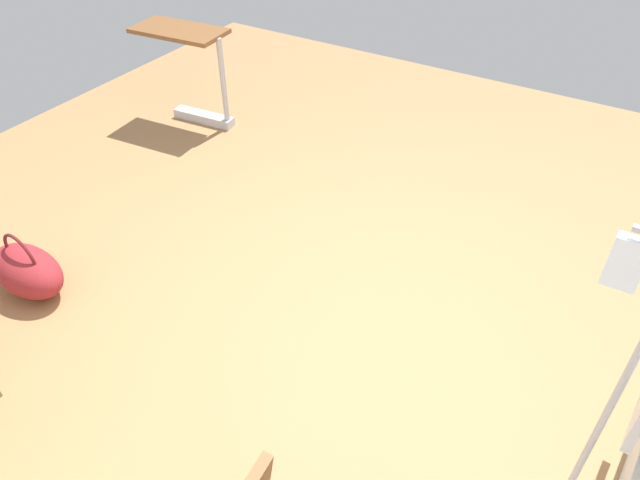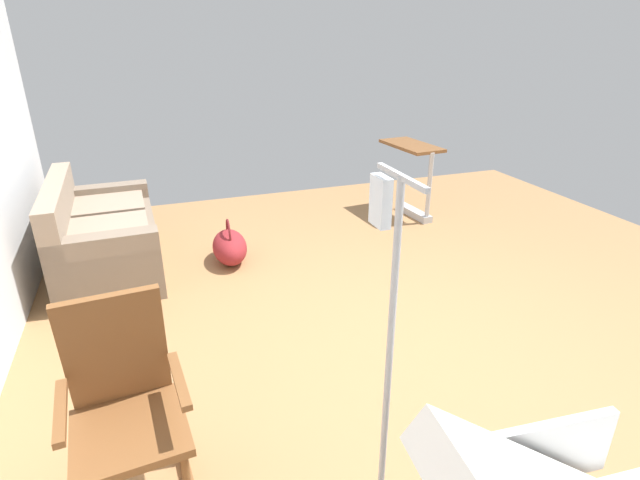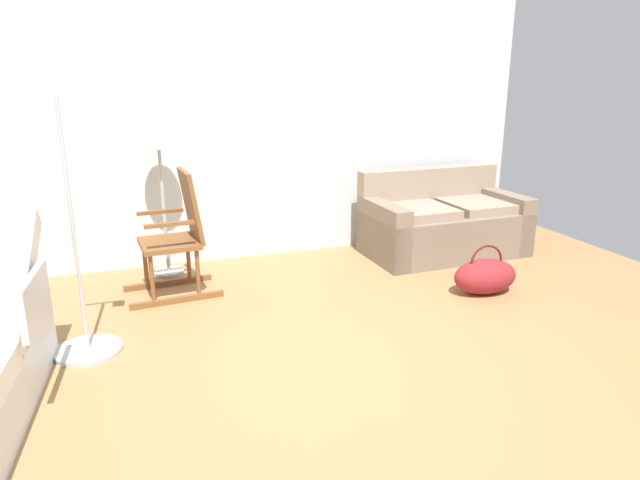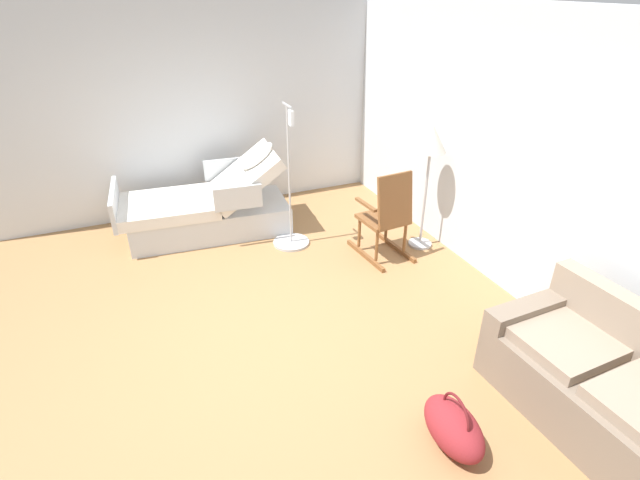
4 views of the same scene
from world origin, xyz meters
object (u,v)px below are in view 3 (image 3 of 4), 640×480
couch (443,225)px  rocking_chair (178,236)px  floor_lamp (158,142)px  duffel_bag (485,276)px  iv_pole (86,318)px

couch → rocking_chair: (-2.68, -0.24, 0.20)m
floor_lamp → rocking_chair: bearing=-83.2°
floor_lamp → duffel_bag: 3.06m
rocking_chair → duffel_bag: rocking_chair is taller
rocking_chair → duffel_bag: bearing=-19.6°
rocking_chair → floor_lamp: (-0.06, 0.53, 0.72)m
couch → iv_pole: iv_pole is taller
couch → rocking_chair: bearing=-174.9°
rocking_chair → duffel_bag: 2.61m
couch → floor_lamp: (-2.75, 0.29, 0.92)m
couch → floor_lamp: 2.91m
floor_lamp → duffel_bag: floor_lamp is taller
couch → rocking_chair: size_ratio=1.55×
couch → duffel_bag: (-0.25, -1.10, -0.15)m
rocking_chair → iv_pole: iv_pole is taller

